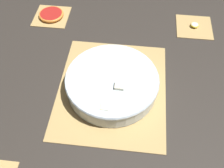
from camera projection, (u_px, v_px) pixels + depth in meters
The scene contains 7 objects.
ground_plane at pixel (112, 89), 0.86m from camera, with size 6.00×6.00×0.00m, color #2D2823.
bamboo_mat_center at pixel (112, 89), 0.86m from camera, with size 0.42×0.35×0.01m.
coaster_mat_near_left at pixel (52, 16), 1.09m from camera, with size 0.14×0.14×0.01m.
coaster_mat_far_left at pixel (194, 27), 1.05m from camera, with size 0.14×0.14×0.01m.
fruit_salad_bowl at pixel (112, 82), 0.83m from camera, with size 0.30×0.30×0.07m.
banana_coin_single at pixel (195, 25), 1.04m from camera, with size 0.03×0.03×0.01m.
grapefruit_slice at pixel (51, 14), 1.08m from camera, with size 0.10×0.10×0.01m.
Camera 1 is at (0.51, 0.06, 0.70)m, focal length 42.00 mm.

